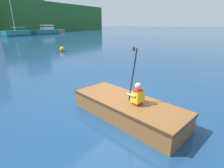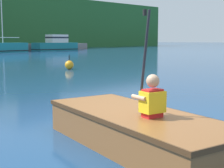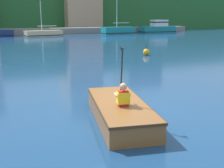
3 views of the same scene
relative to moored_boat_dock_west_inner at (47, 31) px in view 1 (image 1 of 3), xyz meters
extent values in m
plane|color=navy|center=(-22.89, -34.42, -0.80)|extent=(300.00, 300.00, 0.00)
cube|color=gray|center=(5.69, 17.84, 5.69)|extent=(8.62, 9.07, 12.98)
cube|color=#197A84|center=(-0.08, 0.00, -0.28)|extent=(6.00, 2.22, 1.05)
cube|color=black|center=(-0.08, 0.00, -0.62)|extent=(6.04, 2.26, 0.10)
cube|color=silver|center=(0.22, 0.00, 0.79)|extent=(2.58, 1.74, 1.08)
cube|color=#19232D|center=(0.22, 0.00, 0.92)|extent=(2.60, 1.76, 0.20)
cube|color=#197A84|center=(-8.00, -1.48, -0.25)|extent=(5.18, 2.09, 1.09)
cube|color=black|center=(-8.00, -1.48, -0.61)|extent=(5.22, 2.13, 0.10)
cylinder|color=silver|center=(-8.26, -1.49, 3.13)|extent=(0.10, 0.10, 5.67)
cylinder|color=silver|center=(-7.50, -1.44, 0.89)|extent=(2.79, 0.26, 0.07)
cube|color=brown|center=(-23.25, -35.15, -0.56)|extent=(1.74, 3.27, 0.48)
cube|color=#482C16|center=(-23.25, -35.15, -0.35)|extent=(1.79, 3.32, 0.06)
cube|color=#482C16|center=(-23.25, -35.15, -0.36)|extent=(1.45, 2.80, 0.02)
cone|color=brown|center=(-22.96, -33.69, -0.54)|extent=(0.48, 0.48, 0.43)
cube|color=brown|center=(-23.30, -35.38, -0.37)|extent=(1.11, 0.37, 0.03)
cube|color=red|center=(-23.31, -35.46, -0.14)|extent=(0.27, 0.20, 0.36)
cube|color=yellow|center=(-23.31, -35.46, -0.12)|extent=(0.33, 0.26, 0.27)
sphere|color=tan|center=(-23.31, -35.46, 0.15)|extent=(0.17, 0.17, 0.17)
cylinder|color=tan|center=(-23.15, -35.40, -0.06)|extent=(0.11, 0.27, 0.06)
cylinder|color=tan|center=(-23.44, -35.34, -0.06)|extent=(0.11, 0.27, 0.06)
cylinder|color=#232328|center=(-23.28, -35.28, 0.38)|extent=(0.08, 0.22, 1.35)
cylinder|color=black|center=(-23.28, -35.28, 1.01)|extent=(0.05, 0.05, 0.08)
sphere|color=orange|center=(-16.39, -24.57, -0.58)|extent=(0.44, 0.44, 0.44)
cylinder|color=black|center=(-16.39, -24.57, -0.22)|extent=(0.04, 0.04, 0.28)
camera|label=1|loc=(-26.92, -37.15, 1.57)|focal=28.00mm
camera|label=2|loc=(-26.69, -38.18, 0.67)|focal=55.00mm
camera|label=3|loc=(-26.04, -41.17, 1.72)|focal=45.00mm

